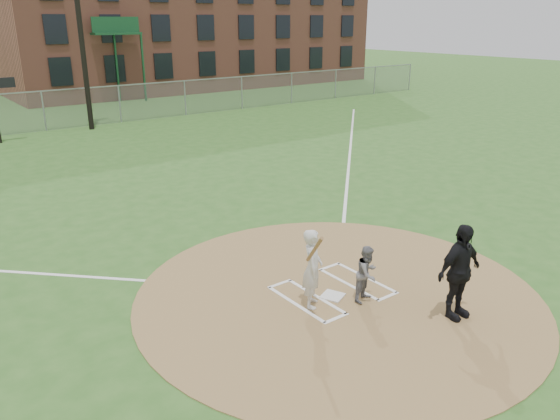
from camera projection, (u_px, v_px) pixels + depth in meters
ground at (337, 294)px, 11.43m from camera, size 140.00×140.00×0.00m
dirt_circle at (337, 293)px, 11.42m from camera, size 8.40×8.40×0.02m
home_plate at (333, 296)px, 11.27m from camera, size 0.56×0.56×0.03m
foul_line_first at (350, 153)px, 23.31m from camera, size 17.04×17.04×0.01m
catcher at (367, 274)px, 10.96m from camera, size 0.67×0.58×1.18m
umpire at (459, 272)px, 10.22m from camera, size 1.13×0.51×1.89m
batters_boxes at (332, 290)px, 11.53m from camera, size 2.08×1.88×0.01m
batter_at_plate at (312, 268)px, 10.67m from camera, size 0.75×1.05×1.78m
outfield_fence at (44, 111)px, 27.68m from camera, size 56.08×0.08×2.03m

